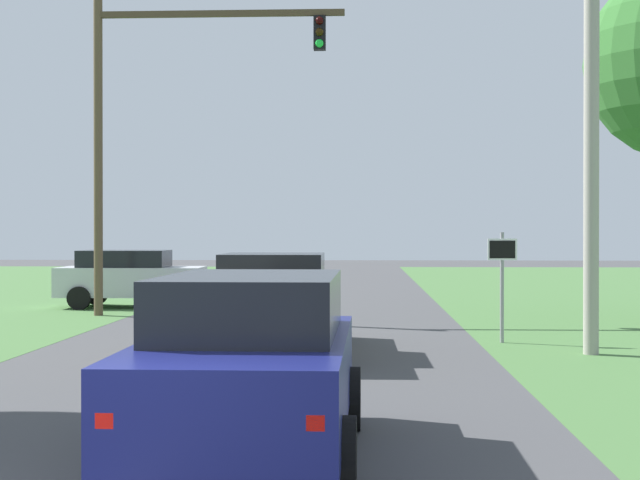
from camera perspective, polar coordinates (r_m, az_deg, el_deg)
name	(u,v)px	position (r m, az deg, el deg)	size (l,w,h in m)	color
ground_plane	(253,358)	(16.99, -4.05, -7.15)	(120.00, 120.00, 0.00)	#424244
red_suv_near	(250,361)	(9.49, -4.25, -7.32)	(2.20, 4.64, 1.82)	navy
pickup_truck_lead	(274,301)	(17.66, -2.81, -3.72)	(2.40, 5.42, 1.86)	tan
traffic_light	(156,107)	(26.04, -9.87, 7.94)	(6.79, 0.40, 8.73)	brown
keep_moving_sign	(502,272)	(19.55, 10.94, -1.90)	(0.60, 0.09, 2.25)	gray
crossing_suv_far	(130,277)	(28.96, -11.39, -2.21)	(4.32, 2.24, 1.72)	silver
utility_pole_right	(591,129)	(18.15, 16.07, 6.46)	(0.28, 0.28, 8.31)	#9E998E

